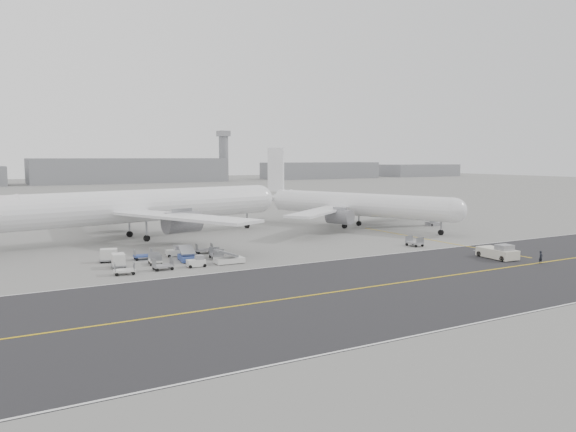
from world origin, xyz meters
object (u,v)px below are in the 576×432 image
pushback_tug (498,252)px  ground_crew_a (541,257)px  airliner_b (353,204)px  jet_bridge (405,207)px  control_tower (224,155)px  airliner_a (139,206)px

pushback_tug → ground_crew_a: 5.89m
airliner_b → jet_bridge: (10.29, -4.68, -0.62)m
pushback_tug → ground_crew_a: pushback_tug is taller
pushback_tug → ground_crew_a: size_ratio=4.34×
control_tower → ground_crew_a: size_ratio=17.28×
pushback_tug → jet_bridge: size_ratio=0.48×
airliner_b → ground_crew_a: size_ratio=25.67×
airliner_a → airliner_b: (43.56, -4.93, -1.09)m
control_tower → pushback_tug: bearing=-105.0°
airliner_b → ground_crew_a: airliner_b is taller
jet_bridge → airliner_a: bearing=-177.9°
control_tower → pushback_tug: (-74.68, -277.83, -15.34)m
pushback_tug → control_tower: bearing=80.4°
airliner_a → pushback_tug: airliner_a is taller
airliner_b → jet_bridge: 11.32m
airliner_b → ground_crew_a: 46.08m
jet_bridge → control_tower: bearing=88.1°
control_tower → ground_crew_a: 292.92m
control_tower → ground_crew_a: bearing=-104.4°
control_tower → airliner_b: 248.21m
control_tower → airliner_a: size_ratio=0.53×
airliner_b → pushback_tug: bearing=-117.0°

